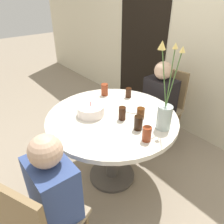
{
  "coord_description": "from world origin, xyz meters",
  "views": [
    {
      "loc": [
        1.31,
        -1.05,
        1.78
      ],
      "look_at": [
        0.0,
        0.0,
        0.79
      ],
      "focal_mm": 35.0,
      "sensor_mm": 36.0,
      "label": 1
    }
  ],
  "objects": [
    {
      "name": "drink_glass_2",
      "position": [
        0.3,
        0.04,
        0.81
      ],
      "size": [
        0.07,
        0.07,
        0.12
      ],
      "color": "black",
      "rests_on": "dining_table"
    },
    {
      "name": "birthday_cake",
      "position": [
        -0.13,
        -0.14,
        0.8
      ],
      "size": [
        0.24,
        0.24,
        0.14
      ],
      "color": "white",
      "rests_on": "dining_table"
    },
    {
      "name": "chair_left_flank",
      "position": [
        -0.14,
        0.97,
        0.51
      ],
      "size": [
        0.45,
        0.45,
        0.91
      ],
      "rotation": [
        0.0,
        0.0,
        0.15
      ],
      "color": "#9E896B",
      "rests_on": "ground_plane"
    },
    {
      "name": "drink_glass_5",
      "position": [
        -0.39,
        0.21,
        0.81
      ],
      "size": [
        0.07,
        0.07,
        0.12
      ],
      "color": "maroon",
      "rests_on": "dining_table"
    },
    {
      "name": "drink_glass_4",
      "position": [
        0.19,
        0.17,
        0.8
      ],
      "size": [
        0.07,
        0.07,
        0.1
      ],
      "color": "#51280F",
      "rests_on": "dining_table"
    },
    {
      "name": "side_plate",
      "position": [
        0.02,
        0.24,
        0.76
      ],
      "size": [
        0.2,
        0.2,
        0.01
      ],
      "color": "white",
      "rests_on": "dining_table"
    },
    {
      "name": "chair_right_flank",
      "position": [
        0.4,
        -0.9,
        0.51
      ],
      "size": [
        0.53,
        0.53,
        0.91
      ],
      "rotation": [
        0.0,
        0.0,
        3.56
      ],
      "color": "#9E896B",
      "rests_on": "ground_plane"
    },
    {
      "name": "doorway_panel",
      "position": [
        -0.97,
        1.34,
        1.02
      ],
      "size": [
        0.9,
        0.01,
        2.05
      ],
      "color": "black",
      "rests_on": "ground_plane"
    },
    {
      "name": "drink_glass_0",
      "position": [
        -0.19,
        0.37,
        0.8
      ],
      "size": [
        0.06,
        0.06,
        0.1
      ],
      "color": "#33190C",
      "rests_on": "dining_table"
    },
    {
      "name": "person_boy",
      "position": [
        -0.12,
        0.81,
        0.5
      ],
      "size": [
        0.34,
        0.24,
        1.07
      ],
      "color": "#383333",
      "rests_on": "ground_plane"
    },
    {
      "name": "drink_glass_3",
      "position": [
        0.1,
        0.03,
        0.81
      ],
      "size": [
        0.06,
        0.06,
        0.12
      ],
      "color": "#33190C",
      "rests_on": "dining_table"
    },
    {
      "name": "drink_glass_1",
      "position": [
        0.44,
        -0.02,
        0.81
      ],
      "size": [
        0.07,
        0.07,
        0.12
      ],
      "color": "maroon",
      "rests_on": "dining_table"
    },
    {
      "name": "ground_plane",
      "position": [
        0.0,
        0.0,
        0.0
      ],
      "size": [
        16.0,
        16.0,
        0.0
      ],
      "primitive_type": "plane",
      "color": "gray"
    },
    {
      "name": "person_guest",
      "position": [
        0.34,
        -0.75,
        0.5
      ],
      "size": [
        0.34,
        0.24,
        1.07
      ],
      "color": "#383333",
      "rests_on": "ground_plane"
    },
    {
      "name": "flower_vase",
      "position": [
        0.41,
        0.21,
        0.92
      ],
      "size": [
        0.22,
        0.14,
        0.69
      ],
      "color": "#B2C6C1",
      "rests_on": "dining_table"
    },
    {
      "name": "wall_back",
      "position": [
        0.0,
        1.37,
        1.3
      ],
      "size": [
        8.0,
        0.05,
        2.6
      ],
      "color": "beige",
      "rests_on": "ground_plane"
    },
    {
      "name": "dining_table",
      "position": [
        0.0,
        0.0,
        0.61
      ],
      "size": [
        1.18,
        1.18,
        0.75
      ],
      "color": "silver",
      "rests_on": "ground_plane"
    }
  ]
}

